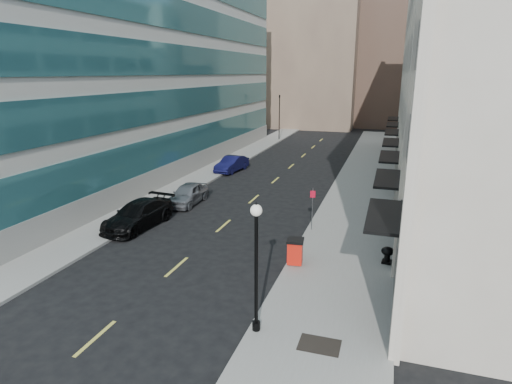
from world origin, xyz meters
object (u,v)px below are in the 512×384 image
Objects in this scene: car_blue_sedan at (232,164)px; lamppost at (256,257)px; car_silver_sedan at (188,194)px; trash_bin at (295,251)px; sign_post at (312,203)px; car_black_pickup at (138,215)px; urn_planter at (387,253)px; traffic_signal at (280,98)px.

car_blue_sedan is 0.91× the size of lamppost.
car_silver_sedan is 3.39× the size of trash_bin.
sign_post is (9.38, -2.82, 1.03)m from car_silver_sedan.
car_silver_sedan is 12.19m from trash_bin.
trash_bin is at bearing -8.69° from car_black_pickup.
car_blue_sedan is 16.81m from sign_post.
car_black_pickup is at bearing 175.78° from urn_planter.
sign_post reaches higher than car_blue_sedan.
car_silver_sedan is 15.03m from urn_planter.
traffic_signal is at bearing 92.77° from sign_post.
traffic_signal is 1.63× the size of car_silver_sedan.
trash_bin is at bearing -39.98° from car_silver_sedan.
traffic_signal is 1.46× the size of lamppost.
trash_bin is 4.93m from sign_post.
car_silver_sedan reaches higher than urn_planter.
car_blue_sedan reaches higher than urn_planter.
trash_bin is 0.50× the size of sign_post.
lamppost reaches higher than car_blue_sedan.
lamppost is at bearing -97.32° from trash_bin.
sign_post is at bearing 18.13° from car_black_pickup.
car_blue_sedan is at bearing 112.82° from lamppost.
traffic_signal reaches higher than sign_post.
sign_post is 5.60m from urn_planter.
car_black_pickup is at bearing -98.99° from car_silver_sedan.
traffic_signal is 20.63m from car_blue_sedan.
car_silver_sedan is at bearing 148.14° from sign_post.
traffic_signal is at bearing 103.79° from lamppost.
trash_bin is (10.90, -38.23, -4.89)m from traffic_signal.
traffic_signal is at bearing 99.60° from car_blue_sedan.
sign_post is (-0.00, 10.61, -1.20)m from lamppost.
traffic_signal is 36.08m from car_black_pickup.
urn_planter is at bearing -67.69° from traffic_signal.
trash_bin is 6.15m from lamppost.
trash_bin is 0.26× the size of lamppost.
lamppost is at bearing -76.21° from traffic_signal.
urn_planter is (14.40, -1.06, -0.12)m from car_black_pickup.
car_silver_sedan is 5.23× the size of urn_planter.
trash_bin is 4.44m from urn_planter.
sign_post is (10.10, 2.34, 0.99)m from car_black_pickup.
car_black_pickup is 1.22× the size of car_blue_sedan.
car_blue_sedan is 3.44× the size of trash_bin.
traffic_signal is 40.09m from urn_planter.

